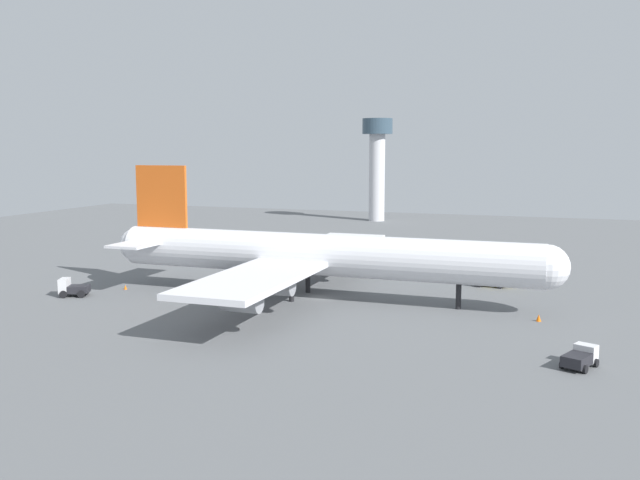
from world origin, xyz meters
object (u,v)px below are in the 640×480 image
at_px(cargo_airplane, 317,255).
at_px(maintenance_van, 489,279).
at_px(safety_cone_tail, 125,287).
at_px(pushback_tractor, 580,357).
at_px(control_tower, 377,158).
at_px(cargo_loader, 217,245).
at_px(baggage_tug, 72,288).
at_px(safety_cone_nose, 539,318).
at_px(catering_truck, 309,252).

bearing_deg(cargo_airplane, maintenance_van, 36.93).
bearing_deg(maintenance_van, safety_cone_tail, -158.16).
relative_size(pushback_tractor, control_tower, 0.16).
relative_size(cargo_loader, control_tower, 0.18).
height_order(baggage_tug, pushback_tractor, baggage_tug).
bearing_deg(cargo_loader, safety_cone_tail, -82.16).
relative_size(maintenance_van, safety_cone_nose, 5.90).
height_order(cargo_loader, safety_cone_tail, cargo_loader).
xyz_separation_m(cargo_airplane, catering_truck, (-13.23, 32.11, -4.81)).
relative_size(cargo_airplane, baggage_tug, 14.39).
height_order(maintenance_van, catering_truck, catering_truck).
bearing_deg(safety_cone_tail, cargo_loader, 97.84).
relative_size(baggage_tug, maintenance_van, 0.89).
bearing_deg(pushback_tractor, maintenance_van, 108.66).
xyz_separation_m(baggage_tug, pushback_tractor, (66.16, -9.84, -0.21)).
bearing_deg(control_tower, pushback_tractor, -66.68).
relative_size(pushback_tractor, safety_cone_tail, 7.14).
bearing_deg(baggage_tug, pushback_tractor, -8.46).
xyz_separation_m(cargo_loader, safety_cone_tail, (5.22, -37.91, -0.87)).
bearing_deg(pushback_tractor, baggage_tug, 171.54).
height_order(maintenance_van, safety_cone_nose, maintenance_van).
bearing_deg(pushback_tractor, control_tower, 113.32).
bearing_deg(cargo_loader, pushback_tractor, -38.87).
bearing_deg(safety_cone_tail, baggage_tug, -122.31).
xyz_separation_m(safety_cone_tail, control_tower, (9.50, 105.61, 17.41)).
xyz_separation_m(pushback_tractor, catering_truck, (-46.92, 52.26, 0.21)).
xyz_separation_m(baggage_tug, cargo_loader, (-1.12, 44.39, 0.01)).
bearing_deg(control_tower, safety_cone_tail, -95.14).
bearing_deg(maintenance_van, cargo_loader, 161.94).
relative_size(pushback_tractor, maintenance_van, 0.93).
height_order(pushback_tractor, cargo_loader, cargo_loader).
relative_size(cargo_airplane, control_tower, 2.24).
bearing_deg(baggage_tug, cargo_loader, 91.45).
bearing_deg(baggage_tug, cargo_airplane, 17.64).
bearing_deg(cargo_airplane, baggage_tug, -162.36).
xyz_separation_m(cargo_airplane, pushback_tractor, (33.70, -20.16, -5.02)).
relative_size(pushback_tractor, catering_truck, 1.02).
bearing_deg(maintenance_van, pushback_tractor, -71.34).
bearing_deg(safety_cone_nose, pushback_tractor, -75.46).
bearing_deg(maintenance_van, catering_truck, 155.25).
bearing_deg(cargo_loader, safety_cone_nose, -30.65).
bearing_deg(maintenance_van, baggage_tug, -153.87).
bearing_deg(catering_truck, maintenance_van, -24.75).
bearing_deg(cargo_airplane, cargo_loader, 134.59).
distance_m(cargo_airplane, control_tower, 104.17).
bearing_deg(safety_cone_nose, maintenance_van, 112.11).
height_order(pushback_tractor, maintenance_van, maintenance_van).
xyz_separation_m(baggage_tug, control_tower, (13.59, 112.09, 16.56)).
height_order(baggage_tug, cargo_loader, baggage_tug).
relative_size(cargo_loader, safety_cone_tail, 8.01).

